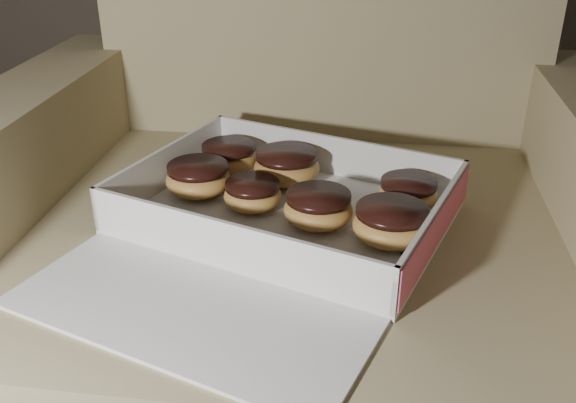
# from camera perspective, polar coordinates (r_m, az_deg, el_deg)

# --- Properties ---
(armchair) EXTENTS (0.97, 0.82, 1.01)m
(armchair) POSITION_cam_1_polar(r_m,az_deg,el_deg) (1.03, 1.29, -6.07)
(armchair) COLOR tan
(armchair) RESTS_ON floor
(bakery_box) EXTENTS (0.55, 0.60, 0.07)m
(bakery_box) POSITION_cam_1_polar(r_m,az_deg,el_deg) (0.86, -1.14, -2.09)
(bakery_box) COLOR silver
(bakery_box) RESTS_ON armchair
(donut_a) EXTENTS (0.09, 0.09, 0.05)m
(donut_a) POSITION_cam_1_polar(r_m,az_deg,el_deg) (0.86, 2.71, -0.57)
(donut_a) COLOR #C38844
(donut_a) RESTS_ON bakery_box
(donut_b) EXTENTS (0.08, 0.08, 0.04)m
(donut_b) POSITION_cam_1_polar(r_m,az_deg,el_deg) (0.90, -3.16, 0.67)
(donut_b) COLOR #C38844
(donut_b) RESTS_ON bakery_box
(donut_c) EXTENTS (0.10, 0.10, 0.05)m
(donut_c) POSITION_cam_1_polar(r_m,az_deg,el_deg) (0.98, -0.12, 3.16)
(donut_c) COLOR #C38844
(donut_c) RESTS_ON bakery_box
(donut_d) EXTENTS (0.08, 0.08, 0.04)m
(donut_d) POSITION_cam_1_polar(r_m,az_deg,el_deg) (0.92, 10.63, 0.75)
(donut_d) COLOR #C38844
(donut_d) RESTS_ON bakery_box
(donut_e) EXTENTS (0.10, 0.10, 0.05)m
(donut_e) POSITION_cam_1_polar(r_m,az_deg,el_deg) (0.95, -7.99, 2.07)
(donut_e) COLOR #C38844
(donut_e) RESTS_ON bakery_box
(donut_f) EXTENTS (0.09, 0.09, 0.05)m
(donut_f) POSITION_cam_1_polar(r_m,az_deg,el_deg) (1.02, -5.27, 3.97)
(donut_f) COLOR #C38844
(donut_f) RESTS_ON bakery_box
(donut_g) EXTENTS (0.10, 0.10, 0.05)m
(donut_g) POSITION_cam_1_polar(r_m,az_deg,el_deg) (0.83, 9.16, -1.95)
(donut_g) COLOR #C38844
(donut_g) RESTS_ON bakery_box
(crumb_a) EXTENTS (0.01, 0.01, 0.00)m
(crumb_a) POSITION_cam_1_polar(r_m,az_deg,el_deg) (0.85, -10.57, -3.10)
(crumb_a) COLOR black
(crumb_a) RESTS_ON bakery_box
(crumb_b) EXTENTS (0.01, 0.01, 0.00)m
(crumb_b) POSITION_cam_1_polar(r_m,az_deg,el_deg) (0.78, 3.80, -5.55)
(crumb_b) COLOR black
(crumb_b) RESTS_ON bakery_box
(crumb_c) EXTENTS (0.01, 0.01, 0.00)m
(crumb_c) POSITION_cam_1_polar(r_m,az_deg,el_deg) (0.81, 10.21, -4.58)
(crumb_c) COLOR black
(crumb_c) RESTS_ON bakery_box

